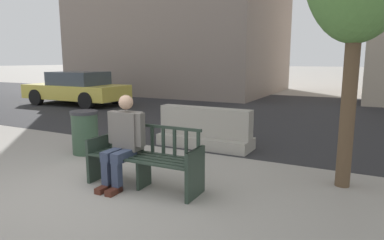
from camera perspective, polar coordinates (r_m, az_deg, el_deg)
name	(u,v)px	position (r m, az deg, el deg)	size (l,w,h in m)	color
ground_plane	(77,194)	(5.04, -18.56, -11.60)	(200.00, 200.00, 0.00)	gray
street_asphalt	(260,111)	(12.53, 11.22, 1.50)	(120.00, 12.00, 0.01)	#28282B
street_bench	(145,160)	(4.97, -7.91, -6.64)	(1.70, 0.55, 0.88)	#28382D
seated_person	(124,139)	(5.03, -11.32, -3.08)	(0.58, 0.72, 1.31)	#66605B
jersey_barrier_centre	(205,131)	(7.17, 2.16, -1.86)	(2.01, 0.70, 0.84)	#9E998E
car_taxi_near	(77,88)	(14.76, -18.64, 5.04)	(4.30, 2.02, 1.34)	#DBC64C
trash_bin	(85,132)	(6.98, -17.39, -1.94)	(0.52, 0.52, 0.84)	#334C38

